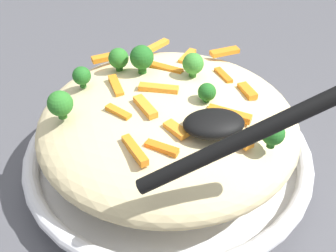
{
  "coord_description": "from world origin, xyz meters",
  "views": [
    {
      "loc": [
        -0.04,
        -0.33,
        0.34
      ],
      "look_at": [
        0.0,
        0.0,
        0.06
      ],
      "focal_mm": 43.15,
      "sensor_mm": 36.0,
      "label": 1
    }
  ],
  "objects": [
    {
      "name": "carrot_piece_4",
      "position": [
        0.0,
        -0.06,
        0.11
      ],
      "size": [
        0.02,
        0.03,
        0.01
      ],
      "primitive_type": "cube",
      "rotation": [
        0.0,
        0.0,
        5.3
      ],
      "color": "orange",
      "rests_on": "pasta_mound"
    },
    {
      "name": "carrot_piece_2",
      "position": [
        0.07,
        0.03,
        0.1
      ],
      "size": [
        0.02,
        0.03,
        0.01
      ],
      "primitive_type": "cube",
      "rotation": [
        0.0,
        0.0,
        4.98
      ],
      "color": "orange",
      "rests_on": "pasta_mound"
    },
    {
      "name": "pasta_mound",
      "position": [
        0.0,
        0.0,
        0.07
      ],
      "size": [
        0.28,
        0.27,
        0.08
      ],
      "primitive_type": "ellipsoid",
      "color": "beige",
      "rests_on": "serving_bowl"
    },
    {
      "name": "carrot_piece_0",
      "position": [
        -0.05,
        -0.02,
        0.1
      ],
      "size": [
        0.03,
        0.03,
        0.01
      ],
      "primitive_type": "cube",
      "rotation": [
        0.0,
        0.0,
        2.33
      ],
      "color": "orange",
      "rests_on": "pasta_mound"
    },
    {
      "name": "carrot_piece_1",
      "position": [
        -0.02,
        -0.02,
        0.11
      ],
      "size": [
        0.02,
        0.04,
        0.01
      ],
      "primitive_type": "cube",
      "rotation": [
        0.0,
        0.0,
        5.1
      ],
      "color": "orange",
      "rests_on": "pasta_mound"
    },
    {
      "name": "broccoli_floret_5",
      "position": [
        0.08,
        -0.08,
        0.11
      ],
      "size": [
        0.02,
        0.02,
        0.03
      ],
      "color": "#205B1C",
      "rests_on": "pasta_mound"
    },
    {
      "name": "broccoli_floret_6",
      "position": [
        0.04,
        -0.02,
        0.12
      ],
      "size": [
        0.02,
        0.02,
        0.02
      ],
      "color": "#205B1C",
      "rests_on": "pasta_mound"
    },
    {
      "name": "carrot_piece_15",
      "position": [
        0.01,
        0.05,
        0.1
      ],
      "size": [
        0.04,
        0.03,
        0.01
      ],
      "primitive_type": "cube",
      "rotation": [
        0.0,
        0.0,
        5.69
      ],
      "color": "orange",
      "rests_on": "pasta_mound"
    },
    {
      "name": "carrot_piece_5",
      "position": [
        -0.02,
        -0.08,
        0.1
      ],
      "size": [
        0.03,
        0.02,
        0.01
      ],
      "primitive_type": "cube",
      "rotation": [
        0.0,
        0.0,
        5.7
      ],
      "color": "orange",
      "rests_on": "pasta_mound"
    },
    {
      "name": "carrot_piece_9",
      "position": [
        -0.06,
        0.09,
        0.1
      ],
      "size": [
        0.03,
        0.02,
        0.01
      ],
      "primitive_type": "cube",
      "rotation": [
        0.0,
        0.0,
        0.29
      ],
      "color": "orange",
      "rests_on": "pasta_mound"
    },
    {
      "name": "broccoli_floret_4",
      "position": [
        -0.05,
        0.06,
        0.11
      ],
      "size": [
        0.02,
        0.02,
        0.03
      ],
      "color": "#296820",
      "rests_on": "pasta_mound"
    },
    {
      "name": "broccoli_floret_2",
      "position": [
        -0.1,
        -0.02,
        0.11
      ],
      "size": [
        0.02,
        0.02,
        0.03
      ],
      "color": "#296820",
      "rests_on": "pasta_mound"
    },
    {
      "name": "carrot_piece_14",
      "position": [
        0.08,
        -0.0,
        0.1
      ],
      "size": [
        0.02,
        0.03,
        0.01
      ],
      "primitive_type": "cube",
      "rotation": [
        0.0,
        0.0,
        1.81
      ],
      "color": "orange",
      "rests_on": "pasta_mound"
    },
    {
      "name": "carrot_piece_3",
      "position": [
        -0.05,
        0.02,
        0.1
      ],
      "size": [
        0.02,
        0.04,
        0.01
      ],
      "primitive_type": "cube",
      "rotation": [
        0.0,
        0.0,
        4.91
      ],
      "color": "orange",
      "rests_on": "pasta_mound"
    },
    {
      "name": "ground_plane",
      "position": [
        0.0,
        0.0,
        0.0
      ],
      "size": [
        2.4,
        2.4,
        0.0
      ],
      "primitive_type": "plane",
      "color": "#4C4C51"
    },
    {
      "name": "carrot_piece_13",
      "position": [
        0.05,
        -0.06,
        0.1
      ],
      "size": [
        0.03,
        0.04,
        0.01
      ],
      "primitive_type": "cube",
      "rotation": [
        0.0,
        0.0,
        1.98
      ],
      "color": "orange",
      "rests_on": "pasta_mound"
    },
    {
      "name": "carrot_piece_10",
      "position": [
        0.0,
        0.11,
        0.1
      ],
      "size": [
        0.04,
        0.03,
        0.01
      ],
      "primitive_type": "cube",
      "rotation": [
        0.0,
        0.0,
        3.85
      ],
      "color": "orange",
      "rests_on": "pasta_mound"
    },
    {
      "name": "broccoli_floret_0",
      "position": [
        0.03,
        0.03,
        0.12
      ],
      "size": [
        0.02,
        0.02,
        0.03
      ],
      "color": "#377928",
      "rests_on": "pasta_mound"
    },
    {
      "name": "serving_bowl",
      "position": [
        0.0,
        0.0,
        0.02
      ],
      "size": [
        0.32,
        0.32,
        0.04
      ],
      "color": "silver",
      "rests_on": "ground_plane"
    },
    {
      "name": "carrot_piece_11",
      "position": [
        0.05,
        -0.04,
        0.11
      ],
      "size": [
        0.04,
        0.03,
        0.01
      ],
      "primitive_type": "cube",
      "rotation": [
        0.0,
        0.0,
        2.57
      ],
      "color": "orange",
      "rests_on": "pasta_mound"
    },
    {
      "name": "carrot_piece_7",
      "position": [
        0.03,
        0.08,
        0.1
      ],
      "size": [
        0.03,
        0.03,
        0.01
      ],
      "primitive_type": "cube",
      "rotation": [
        0.0,
        0.0,
        4.11
      ],
      "color": "orange",
      "rests_on": "pasta_mound"
    },
    {
      "name": "carrot_piece_6",
      "position": [
        0.08,
        0.09,
        0.1
      ],
      "size": [
        0.04,
        0.02,
        0.01
      ],
      "primitive_type": "cube",
      "rotation": [
        0.0,
        0.0,
        3.37
      ],
      "color": "orange",
      "rests_on": "pasta_mound"
    },
    {
      "name": "carrot_piece_12",
      "position": [
        -0.04,
        -0.08,
        0.1
      ],
      "size": [
        0.02,
        0.04,
        0.01
      ],
      "primitive_type": "cube",
      "rotation": [
        0.0,
        0.0,
        5.1
      ],
      "color": "orange",
      "rests_on": "pasta_mound"
    },
    {
      "name": "broccoli_floret_1",
      "position": [
        -0.02,
        0.05,
        0.12
      ],
      "size": [
        0.03,
        0.03,
        0.03
      ],
      "color": "#205B1C",
      "rests_on": "pasta_mound"
    },
    {
      "name": "carrot_piece_8",
      "position": [
        -0.01,
        0.01,
        0.11
      ],
      "size": [
        0.04,
        0.02,
        0.01
      ],
      "primitive_type": "cube",
      "rotation": [
        0.0,
        0.0,
        5.97
      ],
      "color": "orange",
      "rests_on": "pasta_mound"
    },
    {
      "name": "serving_spoon",
      "position": [
        0.03,
        -0.09,
        0.13
      ],
      "size": [
        0.14,
        0.1,
        0.09
      ],
      "color": "black",
      "rests_on": "pasta_mound"
    },
    {
      "name": "broccoli_floret_3",
      "position": [
        -0.09,
        0.04,
        0.11
      ],
      "size": [
        0.02,
        0.02,
        0.02
      ],
      "color": "#205B1C",
      "rests_on": "pasta_mound"
    }
  ]
}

